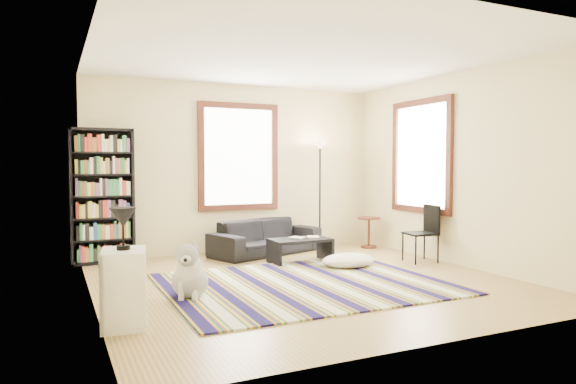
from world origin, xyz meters
name	(u,v)px	position (x,y,z in m)	size (l,w,h in m)	color
floor	(305,285)	(0.00, 0.00, -0.05)	(5.00, 5.00, 0.10)	tan
ceiling	(305,52)	(0.00, 0.00, 2.85)	(5.00, 5.00, 0.10)	white
wall_back	(237,169)	(0.00, 2.55, 1.40)	(5.00, 0.10, 2.80)	beige
wall_front	(449,173)	(0.00, -2.55, 1.40)	(5.00, 0.10, 2.80)	beige
wall_left	(85,171)	(-2.55, 0.00, 1.40)	(0.10, 5.00, 2.80)	beige
wall_right	(461,169)	(2.55, 0.00, 1.40)	(0.10, 5.00, 2.80)	beige
window_back	(239,157)	(0.00, 2.47, 1.60)	(1.20, 0.06, 1.60)	white
window_right	(421,156)	(2.47, 0.80, 1.60)	(0.06, 1.20, 1.60)	white
rug	(305,284)	(-0.09, -0.17, 0.01)	(3.32, 2.66, 0.02)	#110C3E
sofa	(266,237)	(0.32, 2.05, 0.28)	(0.75, 1.92, 0.56)	black
bookshelf	(102,196)	(-2.19, 2.32, 1.00)	(0.90, 0.30, 2.00)	black
coffee_table	(300,251)	(0.49, 1.13, 0.18)	(0.90, 0.50, 0.36)	black
book_a	(294,238)	(0.39, 1.13, 0.37)	(0.21, 0.16, 0.02)	beige
book_b	(308,237)	(0.64, 1.18, 0.37)	(0.17, 0.23, 0.02)	beige
floor_cushion	(348,260)	(0.95, 0.51, 0.10)	(0.79, 0.59, 0.20)	silver
floor_lamp	(320,195)	(1.38, 2.15, 0.93)	(0.30, 0.30, 1.86)	black
side_table	(369,233)	(2.20, 1.85, 0.27)	(0.40, 0.40, 0.54)	#4C1B13
folding_chair	(420,234)	(2.15, 0.40, 0.43)	(0.42, 0.40, 0.86)	black
white_cabinet	(124,288)	(-2.30, -0.95, 0.35)	(0.38, 0.50, 0.70)	white
table_lamp	(123,229)	(-2.30, -0.95, 0.89)	(0.24, 0.24, 0.38)	black
dog	(190,270)	(-1.51, -0.19, 0.31)	(0.44, 0.62, 0.62)	silver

